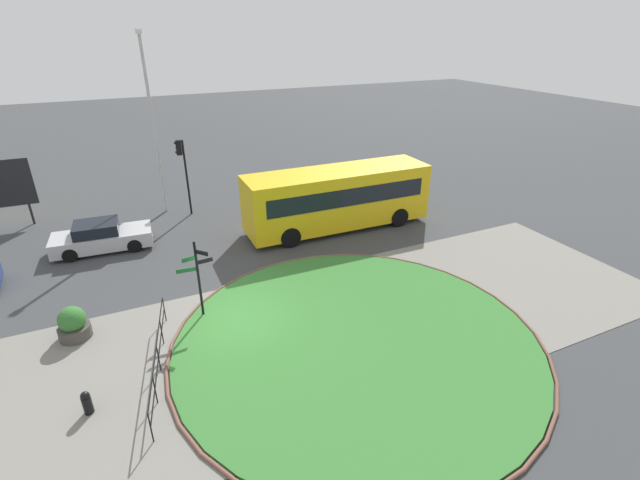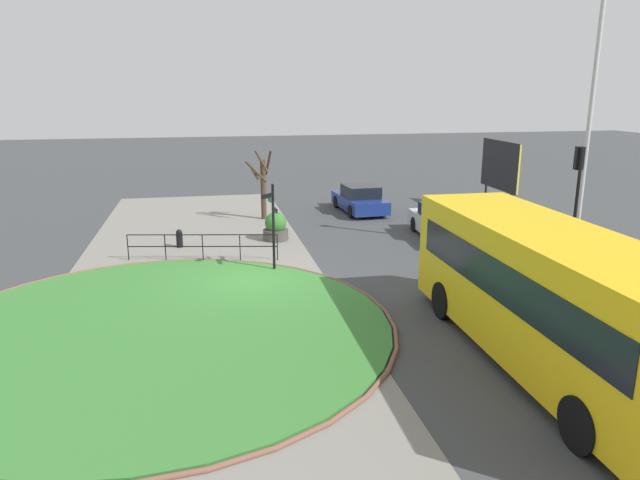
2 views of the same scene
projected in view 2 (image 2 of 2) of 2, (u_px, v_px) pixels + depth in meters
ground at (253, 283)px, 18.53m from camera, size 120.00×120.00×0.00m
sidewalk_paving at (195, 286)px, 18.18m from camera, size 32.00×8.38×0.02m
grass_island at (157, 329)px, 14.80m from camera, size 12.08×12.08×0.10m
grass_kerb_ring at (157, 329)px, 14.80m from camera, size 12.39×12.39×0.11m
signpost_directional at (273, 221)px, 19.21m from camera, size 1.28×0.49×3.02m
bollard_foreground at (179, 238)px, 22.52m from camera, size 0.25×0.25×0.73m
railing_grass_edge at (202, 243)px, 20.73m from camera, size 1.08×5.33×0.98m
bus_yellow at (550, 295)px, 12.58m from camera, size 9.54×2.71×3.09m
car_near_lane at (443, 223)px, 23.88m from camera, size 4.47×2.05×1.39m
car_far_lane at (360, 200)px, 29.02m from camera, size 4.18×2.04×1.38m
traffic_light_near at (577, 180)px, 19.57m from camera, size 0.48×0.32×4.16m
lamppost_tall at (590, 119)px, 20.28m from camera, size 0.32×0.32×9.43m
billboard_left at (500, 166)px, 28.82m from camera, size 3.78×0.25×3.56m
planter_near_signpost at (276, 228)px, 23.59m from camera, size 1.03×1.03×1.18m
street_tree_bare at (263, 184)px, 27.10m from camera, size 1.28×1.28×3.32m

